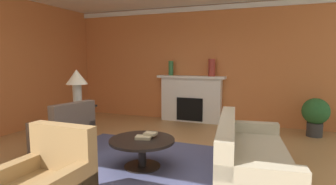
{
  "coord_description": "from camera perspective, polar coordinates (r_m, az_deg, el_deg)",
  "views": [
    {
      "loc": [
        1.93,
        -3.93,
        1.67
      ],
      "look_at": [
        -0.0,
        1.1,
        1.0
      ],
      "focal_mm": 29.24,
      "sensor_mm": 36.0,
      "label": 1
    }
  ],
  "objects": [
    {
      "name": "ground_plane",
      "position": [
        4.68,
        -4.92,
        -13.82
      ],
      "size": [
        9.08,
        9.08,
        0.0
      ],
      "primitive_type": "plane",
      "color": "tan"
    },
    {
      "name": "wall_fireplace",
      "position": [
        7.37,
        5.93,
        5.82
      ],
      "size": [
        7.58,
        0.12,
        3.02
      ],
      "primitive_type": "cube",
      "color": "#CC723D",
      "rests_on": "ground_plane"
    },
    {
      "name": "wall_window",
      "position": [
        6.92,
        -31.41,
        4.76
      ],
      "size": [
        0.12,
        6.86,
        3.02
      ],
      "primitive_type": "cube",
      "color": "#CC723D",
      "rests_on": "ground_plane"
    },
    {
      "name": "crown_moulding",
      "position": [
        7.41,
        5.9,
        16.96
      ],
      "size": [
        7.58,
        0.08,
        0.12
      ],
      "primitive_type": "cube",
      "color": "white"
    },
    {
      "name": "area_rug",
      "position": [
        4.39,
        -5.38,
        -15.19
      ],
      "size": [
        3.32,
        2.75,
        0.01
      ],
      "primitive_type": "cube",
      "color": "#4C517A",
      "rests_on": "ground_plane"
    },
    {
      "name": "fireplace",
      "position": [
        7.27,
        4.81,
        -1.57
      ],
      "size": [
        1.8,
        0.35,
        1.22
      ],
      "color": "white",
      "rests_on": "ground_plane"
    },
    {
      "name": "sofa",
      "position": [
        3.94,
        16.56,
        -13.54
      ],
      "size": [
        1.16,
        2.2,
        0.85
      ],
      "color": "#BCB299",
      "rests_on": "ground_plane"
    },
    {
      "name": "armchair_near_window",
      "position": [
        5.08,
        -20.93,
        -8.95
      ],
      "size": [
        0.95,
        0.95,
        0.95
      ],
      "color": "brown",
      "rests_on": "ground_plane"
    },
    {
      "name": "coffee_table",
      "position": [
        4.28,
        -5.43,
        -11.1
      ],
      "size": [
        1.0,
        1.0,
        0.45
      ],
      "color": "black",
      "rests_on": "ground_plane"
    },
    {
      "name": "side_table",
      "position": [
        5.99,
        -18.18,
        -5.5
      ],
      "size": [
        0.56,
        0.56,
        0.7
      ],
      "color": "black",
      "rests_on": "ground_plane"
    },
    {
      "name": "table_lamp",
      "position": [
        5.87,
        -18.49,
        2.38
      ],
      "size": [
        0.44,
        0.44,
        0.75
      ],
      "color": "beige",
      "rests_on": "side_table"
    },
    {
      "name": "vase_mantel_right",
      "position": [
        7.01,
        9.1,
        5.14
      ],
      "size": [
        0.18,
        0.18,
        0.44
      ],
      "primitive_type": "cylinder",
      "color": "#9E3328",
      "rests_on": "fireplace"
    },
    {
      "name": "vase_mantel_left",
      "position": [
        7.32,
        0.62,
        5.1
      ],
      "size": [
        0.13,
        0.13,
        0.39
      ],
      "primitive_type": "cylinder",
      "color": "#33703D",
      "rests_on": "fireplace"
    },
    {
      "name": "book_red_cover",
      "position": [
        4.25,
        -5.15,
        -9.31
      ],
      "size": [
        0.27,
        0.23,
        0.04
      ],
      "primitive_type": "cube",
      "rotation": [
        0.0,
        0.0,
        0.26
      ],
      "color": "tan",
      "rests_on": "coffee_table"
    },
    {
      "name": "book_art_folio",
      "position": [
        4.3,
        -3.67,
        -8.55
      ],
      "size": [
        0.19,
        0.15,
        0.04
      ],
      "primitive_type": "cube",
      "rotation": [
        0.0,
        0.0,
        -0.0
      ],
      "color": "tan",
      "rests_on": "coffee_table"
    },
    {
      "name": "potted_plant",
      "position": [
        6.67,
        28.4,
        -3.94
      ],
      "size": [
        0.56,
        0.56,
        0.83
      ],
      "color": "#333333",
      "rests_on": "ground_plane"
    }
  ]
}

